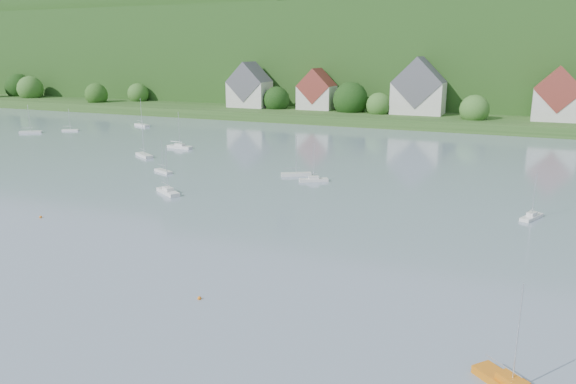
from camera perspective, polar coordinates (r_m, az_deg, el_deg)
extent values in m
cube|color=#284C1C|center=(195.79, 12.46, 7.92)|extent=(600.00, 60.00, 3.00)
cube|color=#1A4115|center=(268.70, 15.85, 13.36)|extent=(620.00, 160.00, 40.00)
cube|color=#1A4115|center=(312.89, -13.80, 14.29)|extent=(200.00, 120.00, 52.00)
cube|color=#1A4115|center=(262.60, 18.06, 14.94)|extent=(240.00, 130.00, 60.00)
sphere|color=#346425|center=(267.43, -25.23, 9.67)|extent=(11.19, 11.19, 11.19)
sphere|color=#346425|center=(233.60, -15.33, 9.81)|extent=(8.61, 8.61, 8.61)
sphere|color=#1E4715|center=(232.76, -19.31, 9.54)|extent=(9.03, 9.03, 9.03)
sphere|color=#346425|center=(181.15, 9.40, 8.89)|extent=(8.19, 8.19, 8.19)
sphere|color=#346425|center=(198.90, -3.33, 9.38)|extent=(6.49, 6.49, 6.49)
sphere|color=#346425|center=(184.23, 26.63, 8.07)|extent=(12.16, 12.16, 12.16)
sphere|color=#346425|center=(172.47, 18.81, 8.11)|extent=(8.73, 8.73, 8.73)
sphere|color=black|center=(195.16, -1.21, 9.57)|extent=(9.32, 9.32, 9.32)
sphere|color=black|center=(277.81, -25.39, 9.67)|extent=(9.50, 9.50, 9.50)
sphere|color=black|center=(279.91, -26.21, 9.77)|extent=(11.91, 11.91, 11.91)
sphere|color=black|center=(186.11, 6.52, 9.51)|extent=(11.92, 11.92, 11.92)
sphere|color=#1E4715|center=(265.36, 6.76, 18.56)|extent=(12.01, 12.01, 12.01)
sphere|color=black|center=(267.23, 15.29, 18.28)|extent=(15.72, 15.72, 15.72)
sphere|color=#1E4715|center=(261.10, 18.46, 17.97)|extent=(10.54, 10.54, 10.54)
sphere|color=#1E4715|center=(370.38, -15.86, 16.83)|extent=(8.18, 8.18, 8.18)
sphere|color=black|center=(352.62, -14.51, 17.08)|extent=(8.74, 8.74, 8.74)
sphere|color=black|center=(346.38, -18.91, 17.02)|extent=(15.38, 15.38, 15.38)
cube|color=beige|center=(200.90, -4.01, 10.10)|extent=(14.00, 10.00, 9.00)
cube|color=#54535A|center=(200.61, -4.03, 11.38)|extent=(14.00, 10.40, 14.00)
cube|color=beige|center=(192.72, 3.00, 9.78)|extent=(12.00, 9.00, 8.00)
cube|color=maroon|center=(192.44, 3.01, 10.97)|extent=(12.00, 9.36, 12.00)
cube|color=beige|center=(182.53, 13.39, 9.47)|extent=(16.00, 11.00, 10.00)
cube|color=#54535A|center=(182.20, 13.48, 11.04)|extent=(16.00, 11.44, 16.00)
cube|color=beige|center=(178.03, 26.15, 8.13)|extent=(13.00, 10.00, 9.00)
cube|color=maroon|center=(177.71, 26.31, 9.57)|extent=(13.00, 10.40, 13.00)
cube|color=orange|center=(42.22, 22.31, -17.68)|extent=(2.31, 2.22, 0.50)
cylinder|color=silver|center=(40.56, 22.78, -13.55)|extent=(0.10, 0.10, 7.36)
cylinder|color=silver|center=(42.37, 21.48, -16.45)|extent=(2.50, 2.17, 0.08)
sphere|color=orange|center=(52.97, -9.19, -10.95)|extent=(0.38, 0.38, 0.38)
sphere|color=orange|center=(83.98, -24.32, -2.45)|extent=(0.38, 0.38, 0.38)
cube|color=silver|center=(134.11, -11.18, 4.62)|extent=(6.56, 2.25, 0.65)
cube|color=silver|center=(134.02, -11.19, 4.86)|extent=(2.34, 1.42, 0.50)
cylinder|color=silver|center=(133.46, -11.27, 6.46)|extent=(0.10, 0.10, 8.06)
cylinder|color=silver|center=(134.51, -11.53, 5.16)|extent=(3.54, 0.33, 0.08)
cube|color=silver|center=(172.79, -21.68, 6.00)|extent=(4.89, 2.98, 0.47)
cylinder|color=silver|center=(172.41, -21.78, 7.05)|extent=(0.10, 0.10, 5.92)
cylinder|color=silver|center=(172.93, -21.94, 6.36)|extent=(2.45, 1.03, 0.08)
cube|color=silver|center=(83.18, 24.00, -2.41)|extent=(3.13, 4.81, 0.47)
cube|color=silver|center=(83.05, 24.04, -2.09)|extent=(1.52, 1.87, 0.50)
cylinder|color=silver|center=(82.39, 24.23, -0.30)|extent=(0.10, 0.10, 5.86)
cylinder|color=silver|center=(82.26, 23.88, -1.75)|extent=(1.14, 2.38, 0.08)
cube|color=silver|center=(107.80, -12.83, 2.12)|extent=(4.78, 3.07, 0.46)
cylinder|color=silver|center=(107.19, -12.93, 3.76)|extent=(0.10, 0.10, 5.81)
cylinder|color=silver|center=(108.16, -13.05, 2.76)|extent=(2.37, 1.11, 0.08)
cube|color=silver|center=(102.26, 0.86, 1.86)|extent=(5.62, 4.14, 0.56)
cylinder|color=silver|center=(101.50, 0.87, 3.93)|extent=(0.10, 0.10, 6.98)
cylinder|color=silver|center=(101.90, 0.39, 2.49)|extent=(2.70, 1.60, 0.08)
cube|color=silver|center=(97.85, 2.68, 1.25)|extent=(5.13, 3.87, 0.51)
cube|color=silver|center=(97.73, 2.69, 1.54)|extent=(2.05, 1.78, 0.50)
cylinder|color=silver|center=(97.12, 2.71, 3.24)|extent=(0.10, 0.10, 6.41)
cylinder|color=silver|center=(97.45, 2.25, 1.90)|extent=(2.46, 1.52, 0.08)
cube|color=silver|center=(172.87, -25.20, 5.67)|extent=(5.84, 4.68, 0.59)
cylinder|color=silver|center=(172.40, -25.34, 6.98)|extent=(0.10, 0.10, 7.40)
cylinder|color=silver|center=(172.95, -25.52, 6.04)|extent=(2.75, 1.88, 0.08)
cube|color=silver|center=(125.16, -14.72, 3.72)|extent=(6.13, 4.61, 0.61)
cylinder|color=silver|center=(124.49, -14.84, 5.59)|extent=(0.10, 0.10, 7.64)
cylinder|color=silver|center=(125.79, -14.90, 4.32)|extent=(2.93, 1.80, 0.08)
cube|color=silver|center=(91.46, -12.36, 0.01)|extent=(5.85, 4.46, 0.59)
cube|color=silver|center=(91.33, -12.38, 0.34)|extent=(2.35, 2.05, 0.50)
cylinder|color=silver|center=(90.58, -12.50, 2.43)|extent=(0.10, 0.10, 7.32)
cylinder|color=silver|center=(91.96, -12.62, 0.84)|extent=(2.79, 1.75, 0.08)
cube|color=silver|center=(177.38, -14.95, 6.75)|extent=(6.52, 4.04, 0.63)
cylinder|color=silver|center=(176.89, -15.03, 8.11)|extent=(0.10, 0.10, 7.90)
cylinder|color=silver|center=(178.05, -15.12, 7.16)|extent=(3.25, 1.39, 0.08)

